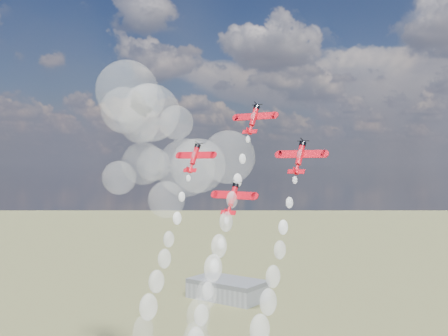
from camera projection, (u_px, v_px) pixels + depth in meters
name	position (u px, v px, depth m)	size (l,w,h in m)	color
hangar	(227.00, 289.00, 353.03)	(50.00, 28.00, 13.00)	gray
plane_lead	(253.00, 118.00, 134.53)	(11.97, 5.92, 7.97)	red
plane_left	(194.00, 157.00, 139.93)	(11.97, 5.92, 7.97)	red
plane_right	(300.00, 157.00, 121.60)	(11.97, 5.92, 7.97)	red
plane_slot	(232.00, 198.00, 127.01)	(11.97, 5.92, 7.97)	red
smoke_trail_lead	(206.00, 295.00, 118.94)	(5.29, 24.44, 48.46)	white
smoke_trail_left	(141.00, 332.00, 124.37)	(5.40, 24.55, 48.53)	white
drifted_smoke_cloud	(160.00, 135.00, 183.15)	(63.47, 35.55, 53.30)	white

